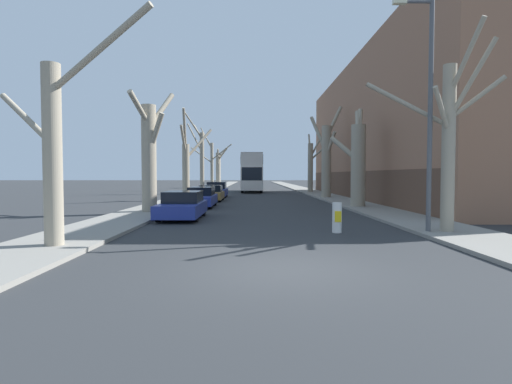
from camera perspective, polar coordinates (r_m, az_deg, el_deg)
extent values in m
plane|color=#2B2D30|center=(8.87, 3.57, -10.90)|extent=(300.00, 300.00, 0.00)
cube|color=gray|center=(58.92, -6.16, 0.49)|extent=(2.80, 120.00, 0.12)
cube|color=gray|center=(59.06, 6.28, 0.50)|extent=(2.80, 120.00, 0.12)
cube|color=#93664C|center=(37.15, 20.85, 8.19)|extent=(10.00, 36.33, 11.74)
cube|color=brown|center=(35.45, 13.16, 0.97)|extent=(0.12, 35.60, 2.35)
cylinder|color=gray|center=(12.25, -27.06, 4.45)|extent=(0.50, 0.50, 5.06)
cylinder|color=gray|center=(13.80, -26.78, 12.32)|extent=(1.21, 2.66, 1.92)
cylinder|color=gray|center=(13.40, -29.96, 9.08)|extent=(2.27, 1.49, 1.70)
cylinder|color=gray|center=(11.58, -21.60, 18.34)|extent=(3.15, 1.30, 2.03)
cylinder|color=gray|center=(21.87, -15.04, 4.50)|extent=(0.77, 0.77, 5.73)
cylinder|color=gray|center=(21.62, -14.18, 8.09)|extent=(1.17, 0.86, 2.17)
cylinder|color=gray|center=(22.81, -13.45, 11.18)|extent=(1.26, 1.94, 2.25)
cylinder|color=gray|center=(21.42, -16.31, 11.40)|extent=(0.81, 1.84, 1.62)
cylinder|color=gray|center=(32.52, -9.98, 2.78)|extent=(0.58, 0.58, 4.52)
cylinder|color=gray|center=(32.10, -10.33, 7.28)|extent=(0.40, 1.31, 2.36)
cylinder|color=gray|center=(33.31, -8.19, 6.81)|extent=(2.09, 1.94, 2.65)
cylinder|color=gray|center=(32.00, -10.16, 8.82)|extent=(0.30, 1.62, 3.15)
cylinder|color=gray|center=(43.87, -7.72, 4.09)|extent=(0.46, 0.46, 6.65)
cylinder|color=gray|center=(43.53, -8.96, 9.43)|extent=(1.83, 1.73, 2.72)
cylinder|color=gray|center=(45.16, -8.28, 8.44)|extent=(1.28, 2.17, 1.91)
cylinder|color=gray|center=(44.61, -8.75, 7.65)|extent=(1.88, 1.13, 3.27)
cylinder|color=gray|center=(53.43, -6.31, 3.62)|extent=(0.41, 0.41, 6.31)
cylinder|color=gray|center=(52.81, -7.76, 5.21)|extent=(2.63, 1.79, 2.03)
cylinder|color=gray|center=(53.88, -7.02, 7.48)|extent=(1.48, 0.53, 2.17)
cylinder|color=gray|center=(54.00, -7.10, 7.62)|extent=(1.68, 0.75, 2.92)
cylinder|color=gray|center=(53.03, -4.93, 5.72)|extent=(2.76, 0.87, 2.12)
cylinder|color=gray|center=(64.58, -5.42, 3.11)|extent=(0.77, 0.77, 5.64)
cylinder|color=gray|center=(64.66, -4.83, 5.49)|extent=(1.55, 0.38, 1.67)
cylinder|color=gray|center=(63.87, -5.44, 4.79)|extent=(0.37, 1.77, 3.03)
cylinder|color=gray|center=(63.56, -4.80, 5.43)|extent=(1.88, 2.37, 2.08)
cylinder|color=gray|center=(15.14, 25.78, 5.39)|extent=(0.44, 0.44, 5.78)
cylinder|color=gray|center=(14.74, 25.05, 10.45)|extent=(1.03, 0.95, 1.52)
cylinder|color=gray|center=(15.15, 28.44, 13.89)|extent=(1.09, 1.30, 2.46)
cylinder|color=gray|center=(15.03, 27.82, 16.59)|extent=(0.50, 1.57, 2.18)
cylinder|color=gray|center=(15.27, 20.71, 11.63)|extent=(2.66, 1.17, 1.76)
cylinder|color=gray|center=(15.35, 28.97, 11.64)|extent=(1.60, 0.88, 1.38)
cylinder|color=gray|center=(25.49, 14.40, 3.55)|extent=(0.89, 0.89, 5.14)
cylinder|color=gray|center=(26.55, 14.36, 8.87)|extent=(0.74, 2.07, 2.46)
cylinder|color=gray|center=(26.05, 12.54, 6.03)|extent=(1.73, 1.77, 1.75)
cylinder|color=gray|center=(26.54, 14.56, 8.29)|extent=(0.95, 2.09, 3.26)
cylinder|color=gray|center=(35.53, 10.02, 4.22)|extent=(0.84, 0.84, 6.35)
cylinder|color=gray|center=(36.18, 11.05, 9.76)|extent=(1.69, 0.86, 2.86)
cylinder|color=gray|center=(36.24, 8.96, 8.07)|extent=(1.52, 1.72, 3.43)
cylinder|color=gray|center=(35.11, 10.59, 6.68)|extent=(0.85, 1.47, 2.21)
cylinder|color=gray|center=(46.28, 7.78, 3.40)|extent=(0.59, 0.59, 5.68)
cylinder|color=gray|center=(46.60, 8.41, 6.11)|extent=(1.28, 0.56, 2.05)
cylinder|color=gray|center=(47.20, 7.67, 6.66)|extent=(0.23, 1.78, 2.73)
cylinder|color=gray|center=(46.26, 9.09, 5.70)|extent=(2.22, 0.73, 1.98)
cube|color=silver|center=(48.35, -0.59, 1.99)|extent=(2.46, 10.04, 2.63)
cube|color=silver|center=(48.38, -0.59, 4.40)|extent=(2.41, 9.84, 1.45)
cube|color=#B8B1A9|center=(48.41, -0.60, 5.33)|extent=(2.41, 9.84, 0.12)
cube|color=black|center=(48.35, -0.59, 2.59)|extent=(2.49, 8.84, 1.37)
cube|color=black|center=(48.38, -0.59, 4.49)|extent=(2.49, 8.84, 1.10)
cube|color=black|center=(43.35, -0.60, 2.61)|extent=(2.22, 0.06, 1.43)
cylinder|color=black|center=(45.38, -1.94, 0.55)|extent=(0.30, 1.10, 1.10)
cylinder|color=black|center=(45.38, 0.74, 0.55)|extent=(0.30, 1.10, 1.10)
cylinder|color=black|center=(51.20, -1.78, 0.76)|extent=(0.30, 1.10, 1.10)
cylinder|color=black|center=(51.19, 0.60, 0.76)|extent=(0.30, 1.10, 1.10)
cube|color=navy|center=(18.99, -10.47, -2.37)|extent=(1.84, 4.48, 0.57)
cube|color=black|center=(19.21, -10.35, -0.67)|extent=(1.62, 2.33, 0.53)
cylinder|color=black|center=(17.85, -13.78, -3.24)|extent=(0.20, 0.60, 0.60)
cylinder|color=black|center=(17.55, -8.62, -3.29)|extent=(0.20, 0.60, 0.60)
cylinder|color=black|center=(20.47, -12.06, -2.51)|extent=(0.20, 0.60, 0.60)
cylinder|color=black|center=(20.21, -7.55, -2.54)|extent=(0.20, 0.60, 0.60)
cube|color=navy|center=(25.73, -7.85, -1.11)|extent=(1.72, 4.57, 0.56)
cube|color=black|center=(25.98, -7.78, 0.13)|extent=(1.51, 2.38, 0.53)
cylinder|color=black|center=(24.50, -9.99, -1.62)|extent=(0.20, 0.65, 0.65)
cylinder|color=black|center=(24.30, -6.50, -1.63)|extent=(0.20, 0.65, 0.65)
cylinder|color=black|center=(27.20, -9.04, -1.21)|extent=(0.20, 0.65, 0.65)
cylinder|color=black|center=(27.02, -5.90, -1.22)|extent=(0.20, 0.65, 0.65)
cube|color=olive|center=(31.58, -6.49, -0.46)|extent=(1.89, 4.23, 0.56)
cube|color=black|center=(31.81, -6.44, 0.52)|extent=(1.67, 2.20, 0.51)
cylinder|color=black|center=(30.43, -8.30, -0.83)|extent=(0.20, 0.65, 0.65)
cylinder|color=black|center=(30.25, -5.16, -0.83)|extent=(0.20, 0.65, 0.65)
cylinder|color=black|center=(32.94, -7.71, -0.58)|extent=(0.20, 0.65, 0.65)
cylinder|color=black|center=(32.78, -4.80, -0.58)|extent=(0.20, 0.65, 0.65)
cube|color=navy|center=(36.72, -5.65, -0.02)|extent=(1.87, 4.07, 0.60)
cube|color=black|center=(36.94, -5.62, 0.96)|extent=(1.65, 2.12, 0.64)
cylinder|color=black|center=(35.60, -7.15, -0.33)|extent=(0.20, 0.68, 0.68)
cylinder|color=black|center=(35.45, -4.50, -0.33)|extent=(0.20, 0.68, 0.68)
cylinder|color=black|center=(38.03, -6.73, -0.15)|extent=(0.20, 0.68, 0.68)
cylinder|color=black|center=(37.88, -4.24, -0.15)|extent=(0.20, 0.68, 0.68)
cylinder|color=#4C4F54|center=(14.96, 23.62, 9.74)|extent=(0.16, 0.16, 8.00)
cylinder|color=#4C4F54|center=(15.73, 21.88, 23.92)|extent=(1.10, 0.11, 0.11)
cube|color=beige|center=(15.55, 19.83, 24.22)|extent=(0.44, 0.20, 0.16)
cylinder|color=white|center=(14.46, 11.50, -3.60)|extent=(0.33, 0.33, 1.07)
cube|color=yellow|center=(14.29, 11.64, -3.46)|extent=(0.23, 0.01, 0.39)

